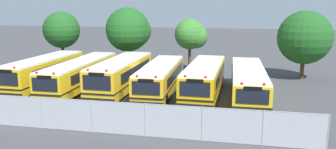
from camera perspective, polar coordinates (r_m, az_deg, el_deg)
The scene contains 13 objects.
ground_plane at distance 28.62m, azimuth -4.66°, elevation -2.95°, with size 160.00×160.00×0.00m, color #424244.
school_bus_0 at distance 31.96m, azimuth -20.00°, elevation 0.56°, with size 2.62×10.30×2.73m.
school_bus_1 at distance 30.25m, azimuth -14.44°, elevation 0.17°, with size 2.49×11.62×2.58m.
school_bus_2 at distance 28.91m, azimuth -7.84°, elevation 0.11°, with size 2.66×10.35×2.79m.
school_bus_3 at distance 27.90m, azimuth -1.25°, elevation -0.47°, with size 2.70×10.54×2.54m.
school_bus_4 at distance 27.44m, azimuth 6.13°, elevation -0.62°, with size 2.80×10.52×2.65m.
school_bus_5 at distance 27.04m, azimuth 13.28°, elevation -1.19°, with size 2.69×11.52×2.52m.
tree_0 at distance 40.44m, azimuth -17.49°, elevation 7.22°, with size 4.09×4.09×6.44m.
tree_1 at distance 37.47m, azimuth -6.43°, elevation 7.42°, with size 4.92×4.79×6.92m.
tree_2 at distance 36.76m, azimuth 4.00°, elevation 6.63°, with size 3.58×3.28×5.73m.
tree_3 at distance 35.41m, azimuth 22.13°, elevation 5.82°, with size 5.15×5.15×6.67m.
chainlink_fence at distance 19.91m, azimuth -12.61°, elevation -6.78°, with size 25.11×0.07×1.93m.
traffic_cone at distance 19.78m, azimuth 11.76°, elevation -8.91°, with size 0.50×0.50×0.66m, color #EA5914.
Camera 1 is at (7.80, -26.58, 7.20)m, focal length 36.34 mm.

